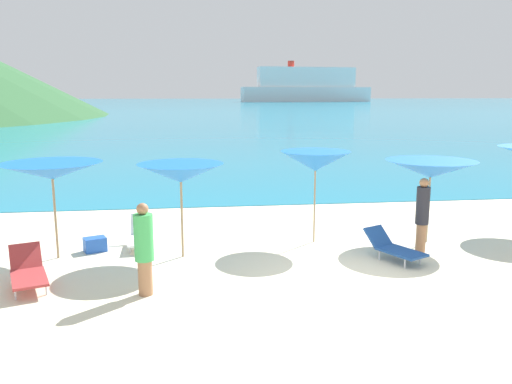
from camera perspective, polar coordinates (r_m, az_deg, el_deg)
ground_plane at (r=19.90m, az=1.42°, el=-0.39°), size 50.00×100.00×0.30m
ocean_water at (r=236.83m, az=-6.73°, el=9.82°), size 650.00×440.00×0.02m
umbrella_0 at (r=12.34m, az=-21.71°, el=2.18°), size 2.45×2.45×2.22m
umbrella_1 at (r=11.69m, az=-8.36°, el=2.08°), size 2.13×2.13×2.18m
umbrella_2 at (r=12.85m, az=6.62°, el=3.41°), size 1.92×1.92×2.32m
umbrella_3 at (r=13.52m, az=18.82°, el=2.42°), size 2.48×2.48×2.09m
lounge_chair_1 at (r=13.03m, az=-12.69°, el=-4.68°), size 0.58×1.30×0.72m
lounge_chair_2 at (r=11.03m, az=-23.99°, el=-8.03°), size 1.07×1.59×0.73m
lounge_chair_3 at (r=12.08m, az=15.02°, el=-5.90°), size 1.18×1.55×0.66m
beachgoer_0 at (r=9.77m, az=-12.32°, el=-6.00°), size 0.36×0.36×1.76m
beachgoer_1 at (r=12.75m, az=17.98°, el=-2.20°), size 0.31×0.31×1.79m
cooler_box at (r=12.95m, az=-17.43°, el=-5.57°), size 0.60×0.52×0.34m
cruise_ship at (r=264.45m, az=5.61°, el=11.57°), size 66.20×14.66×20.00m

